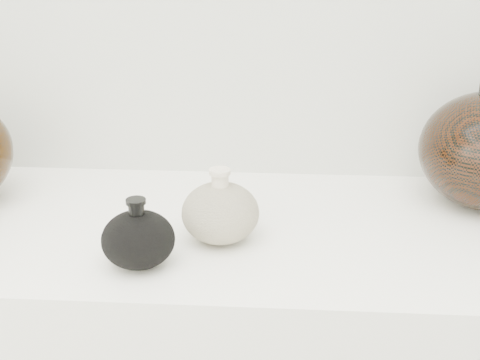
{
  "coord_description": "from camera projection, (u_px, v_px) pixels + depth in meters",
  "views": [
    {
      "loc": [
        0.13,
        -0.07,
        1.4
      ],
      "look_at": [
        0.06,
        0.92,
        1.0
      ],
      "focal_mm": 50.0,
      "sensor_mm": 36.0,
      "label": 1
    }
  ],
  "objects": [
    {
      "name": "room",
      "position": [
        52.0,
        104.0,
        0.36
      ],
      "size": [
        3.04,
        2.42,
        2.64
      ],
      "color": "#616161",
      "rests_on": "ground"
    },
    {
      "name": "black_gourd_vase",
      "position": [
        138.0,
        239.0,
        0.99
      ],
      "size": [
        0.15,
        0.15,
        0.11
      ],
      "color": "black",
      "rests_on": "display_counter"
    },
    {
      "name": "cream_gourd_vase",
      "position": [
        220.0,
        212.0,
        1.07
      ],
      "size": [
        0.17,
        0.17,
        0.12
      ],
      "color": "beige",
      "rests_on": "display_counter"
    }
  ]
}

